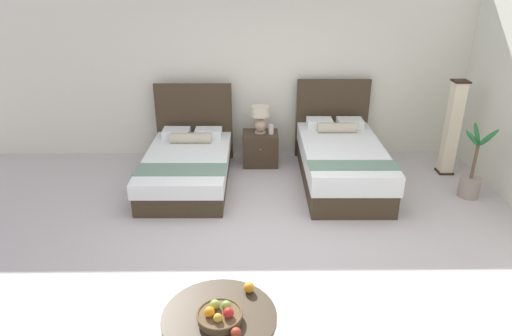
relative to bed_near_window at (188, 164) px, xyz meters
name	(u,v)px	position (x,y,z in m)	size (l,w,h in m)	color
ground_plane	(268,243)	(1.13, -1.65, -0.29)	(10.32, 9.27, 0.02)	beige
wall_back	(263,70)	(1.13, 1.18, 1.14)	(10.32, 0.12, 2.84)	silver
bed_near_window	(188,164)	(0.00, 0.00, 0.00)	(1.24, 2.08, 1.26)	#3A2E1E
bed_near_corner	(341,160)	(2.26, -0.02, 0.06)	(1.19, 2.22, 1.31)	#3A2E1E
nightstand	(260,148)	(1.08, 0.66, -0.02)	(0.56, 0.49, 0.53)	#3A2E1E
table_lamp	(260,117)	(1.08, 0.68, 0.51)	(0.29, 0.29, 0.43)	tan
vase	(271,129)	(1.25, 0.62, 0.33)	(0.08, 0.08, 0.16)	silver
coffee_table	(220,325)	(0.68, -3.34, 0.05)	(0.92, 0.92, 0.42)	#3A2E1E
fruit_bowl	(220,315)	(0.68, -3.39, 0.20)	(0.36, 0.36, 0.14)	brown
loose_apple	(236,333)	(0.82, -3.57, 0.19)	(0.08, 0.08, 0.08)	#AF3920
loose_orange	(249,287)	(0.91, -3.06, 0.19)	(0.09, 0.09, 0.09)	orange
floor_lamp_corner	(452,128)	(3.96, 0.28, 0.45)	(0.23, 0.23, 1.45)	black
potted_palm	(471,178)	(3.98, -0.52, -0.01)	(0.46, 0.56, 1.02)	gray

